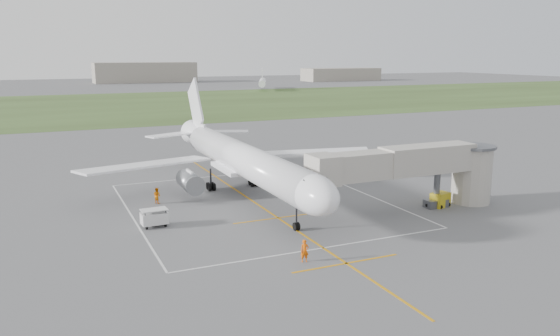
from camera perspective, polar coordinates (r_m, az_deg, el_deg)
name	(u,v)px	position (r m, az deg, el deg)	size (l,w,h in m)	color
ground	(245,196)	(66.80, -3.70, -2.93)	(700.00, 700.00, 0.00)	#515153
grass_strip	(109,106)	(192.66, -17.45, 6.23)	(700.00, 120.00, 0.02)	#344920
apron_markings	(263,208)	(61.57, -1.80, -4.19)	(28.20, 60.00, 0.01)	orange
airliner	(242,160)	(66.51, -3.98, 0.89)	(38.93, 46.75, 13.52)	white
jet_bridge	(422,168)	(61.81, 14.57, 0.02)	(23.40, 5.00, 7.20)	#AFA89E
gpu_unit	(440,200)	(64.46, 16.40, -3.21)	(2.47, 2.01, 1.62)	#AF9A15
baggage_cart	(154,218)	(56.23, -12.99, -5.08)	(2.64, 1.65, 1.80)	silver
ramp_worker_nose	(305,251)	(45.84, 2.59, -8.65)	(0.70, 0.46, 1.92)	#E65707
ramp_worker_wing	(157,196)	(64.77, -12.73, -2.82)	(0.90, 0.70, 1.86)	orange
distant_hangars	(46,76)	(326.06, -23.29, 8.81)	(345.00, 49.00, 12.00)	gray
distant_aircraft	(71,88)	(236.05, -21.01, 7.80)	(195.01, 53.25, 8.85)	white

